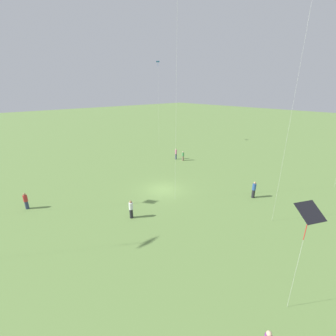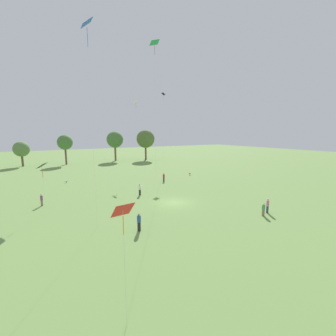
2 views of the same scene
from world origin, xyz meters
The scene contains 8 objects.
ground_plane centered at (0.00, 0.00, 0.00)m, with size 240.00×240.00×0.00m, color #6B8E47.
person_0 centered at (-2.73, 6.24, 0.91)m, with size 0.45×0.45×1.81m.
person_2 centered at (7.93, -9.63, 0.95)m, with size 0.44×0.44×1.86m.
person_3 centered at (6.61, -10.01, 0.80)m, with size 0.53×0.53×1.62m.
person_4 centered at (5.73, 13.25, 0.86)m, with size 0.55×0.55×1.74m.
person_5 centered at (-8.23, -6.22, 0.95)m, with size 0.46×0.46×1.91m.
kite_0 centered at (-16.35, 4.73, 5.97)m, with size 1.37×1.45×6.41m.
kite_3 centered at (19.08, -14.99, 15.01)m, with size 0.90×0.91×16.59m.
Camera 1 is at (-18.83, 15.86, 11.60)m, focal length 24.00 mm.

